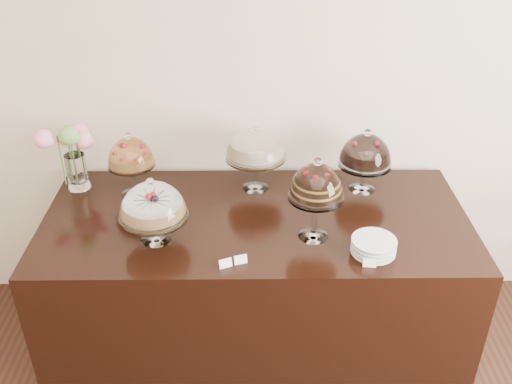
{
  "coord_description": "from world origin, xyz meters",
  "views": [
    {
      "loc": [
        -0.26,
        -0.01,
        2.53
      ],
      "look_at": [
        -0.23,
        2.4,
        1.08
      ],
      "focal_mm": 40.0,
      "sensor_mm": 36.0,
      "label": 1
    }
  ],
  "objects_px": {
    "flower_vase": "(71,149)",
    "plate_stack": "(374,246)",
    "display_counter": "(256,284)",
    "cake_stand_dark_choco": "(366,153)",
    "cake_stand_cheesecake": "(255,147)",
    "cake_stand_sugar_sponge": "(152,204)",
    "cake_stand_choco_layer": "(316,185)",
    "cake_stand_fruit_tart": "(131,155)"
  },
  "relations": [
    {
      "from": "display_counter",
      "to": "cake_stand_choco_layer",
      "type": "relative_size",
      "value": 5.08
    },
    {
      "from": "cake_stand_sugar_sponge",
      "to": "plate_stack",
      "type": "bearing_deg",
      "value": -6.64
    },
    {
      "from": "cake_stand_dark_choco",
      "to": "cake_stand_choco_layer",
      "type": "bearing_deg",
      "value": -124.9
    },
    {
      "from": "cake_stand_cheesecake",
      "to": "cake_stand_choco_layer",
      "type": "bearing_deg",
      "value": -59.2
    },
    {
      "from": "display_counter",
      "to": "cake_stand_cheesecake",
      "type": "height_order",
      "value": "cake_stand_cheesecake"
    },
    {
      "from": "cake_stand_cheesecake",
      "to": "plate_stack",
      "type": "height_order",
      "value": "cake_stand_cheesecake"
    },
    {
      "from": "cake_stand_dark_choco",
      "to": "plate_stack",
      "type": "relative_size",
      "value": 1.79
    },
    {
      "from": "cake_stand_choco_layer",
      "to": "plate_stack",
      "type": "distance_m",
      "value": 0.39
    },
    {
      "from": "cake_stand_sugar_sponge",
      "to": "flower_vase",
      "type": "bearing_deg",
      "value": 135.43
    },
    {
      "from": "cake_stand_choco_layer",
      "to": "plate_stack",
      "type": "relative_size",
      "value": 2.12
    },
    {
      "from": "cake_stand_fruit_tart",
      "to": "cake_stand_choco_layer",
      "type": "bearing_deg",
      "value": -23.7
    },
    {
      "from": "cake_stand_choco_layer",
      "to": "flower_vase",
      "type": "relative_size",
      "value": 1.09
    },
    {
      "from": "cake_stand_choco_layer",
      "to": "cake_stand_fruit_tart",
      "type": "relative_size",
      "value": 1.17
    },
    {
      "from": "cake_stand_sugar_sponge",
      "to": "cake_stand_choco_layer",
      "type": "distance_m",
      "value": 0.78
    },
    {
      "from": "cake_stand_dark_choco",
      "to": "cake_stand_cheesecake",
      "type": "bearing_deg",
      "value": 178.16
    },
    {
      "from": "cake_stand_dark_choco",
      "to": "display_counter",
      "type": "bearing_deg",
      "value": -154.85
    },
    {
      "from": "cake_stand_choco_layer",
      "to": "cake_stand_dark_choco",
      "type": "bearing_deg",
      "value": 55.1
    },
    {
      "from": "display_counter",
      "to": "cake_stand_sugar_sponge",
      "type": "bearing_deg",
      "value": -158.67
    },
    {
      "from": "display_counter",
      "to": "flower_vase",
      "type": "height_order",
      "value": "flower_vase"
    },
    {
      "from": "cake_stand_dark_choco",
      "to": "cake_stand_fruit_tart",
      "type": "height_order",
      "value": "cake_stand_fruit_tart"
    },
    {
      "from": "cake_stand_choco_layer",
      "to": "cake_stand_dark_choco",
      "type": "distance_m",
      "value": 0.56
    },
    {
      "from": "cake_stand_cheesecake",
      "to": "cake_stand_fruit_tart",
      "type": "bearing_deg",
      "value": -175.17
    },
    {
      "from": "cake_stand_dark_choco",
      "to": "flower_vase",
      "type": "distance_m",
      "value": 1.6
    },
    {
      "from": "cake_stand_cheesecake",
      "to": "cake_stand_dark_choco",
      "type": "distance_m",
      "value": 0.6
    },
    {
      "from": "flower_vase",
      "to": "plate_stack",
      "type": "xyz_separation_m",
      "value": [
        1.55,
        -0.63,
        -0.2
      ]
    },
    {
      "from": "cake_stand_sugar_sponge",
      "to": "cake_stand_dark_choco",
      "type": "relative_size",
      "value": 0.93
    },
    {
      "from": "cake_stand_choco_layer",
      "to": "flower_vase",
      "type": "distance_m",
      "value": 1.37
    },
    {
      "from": "display_counter",
      "to": "cake_stand_sugar_sponge",
      "type": "xyz_separation_m",
      "value": [
        -0.49,
        -0.19,
        0.65
      ]
    },
    {
      "from": "cake_stand_choco_layer",
      "to": "flower_vase",
      "type": "bearing_deg",
      "value": 159.24
    },
    {
      "from": "flower_vase",
      "to": "cake_stand_dark_choco",
      "type": "bearing_deg",
      "value": -1.2
    },
    {
      "from": "display_counter",
      "to": "plate_stack",
      "type": "relative_size",
      "value": 10.76
    },
    {
      "from": "display_counter",
      "to": "cake_stand_sugar_sponge",
      "type": "height_order",
      "value": "cake_stand_sugar_sponge"
    },
    {
      "from": "cake_stand_fruit_tart",
      "to": "plate_stack",
      "type": "bearing_deg",
      "value": -24.54
    },
    {
      "from": "cake_stand_choco_layer",
      "to": "cake_stand_cheesecake",
      "type": "distance_m",
      "value": 0.55
    },
    {
      "from": "display_counter",
      "to": "cake_stand_sugar_sponge",
      "type": "relative_size",
      "value": 6.46
    },
    {
      "from": "cake_stand_cheesecake",
      "to": "cake_stand_dark_choco",
      "type": "xyz_separation_m",
      "value": [
        0.6,
        -0.02,
        -0.03
      ]
    },
    {
      "from": "cake_stand_cheesecake",
      "to": "cake_stand_dark_choco",
      "type": "height_order",
      "value": "cake_stand_cheesecake"
    },
    {
      "from": "cake_stand_fruit_tart",
      "to": "flower_vase",
      "type": "height_order",
      "value": "flower_vase"
    },
    {
      "from": "flower_vase",
      "to": "plate_stack",
      "type": "relative_size",
      "value": 1.94
    },
    {
      "from": "cake_stand_fruit_tart",
      "to": "cake_stand_sugar_sponge",
      "type": "bearing_deg",
      "value": -67.81
    },
    {
      "from": "display_counter",
      "to": "cake_stand_dark_choco",
      "type": "height_order",
      "value": "cake_stand_dark_choco"
    },
    {
      "from": "display_counter",
      "to": "cake_stand_choco_layer",
      "type": "bearing_deg",
      "value": -31.54
    }
  ]
}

